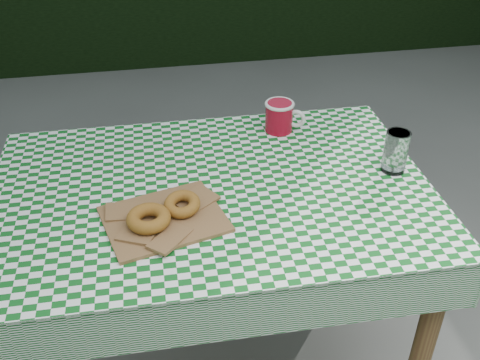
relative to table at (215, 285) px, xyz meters
name	(u,v)px	position (x,y,z in m)	size (l,w,h in m)	color
table	(215,285)	(0.00, 0.00, 0.00)	(1.22, 0.81, 0.75)	brown
tablecloth	(212,189)	(0.00, 0.00, 0.38)	(1.24, 0.83, 0.01)	#0D5419
paper_bag	(164,218)	(-0.14, -0.12, 0.39)	(0.30, 0.24, 0.02)	brown
bagel_front	(149,218)	(-0.18, -0.15, 0.41)	(0.11, 0.11, 0.04)	brown
bagel_back	(182,204)	(-0.09, -0.10, 0.41)	(0.10, 0.10, 0.03)	#905D1D
coffee_mug	(279,117)	(0.26, 0.29, 0.43)	(0.18, 0.18, 0.10)	maroon
drinking_glass	(396,152)	(0.54, 0.00, 0.44)	(0.07, 0.07, 0.13)	silver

